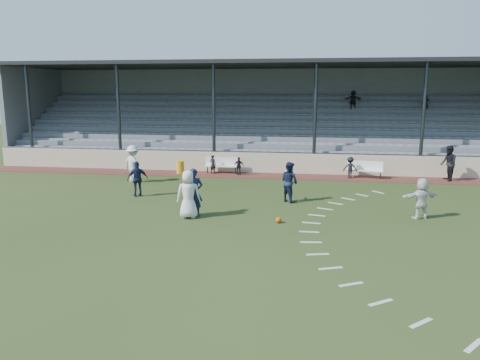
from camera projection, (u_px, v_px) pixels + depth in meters
The scene contains 19 objects.
ground at pixel (229, 228), 16.88m from camera, with size 90.00×90.00×0.00m, color #293817.
cinder_track at pixel (261, 176), 27.07m from camera, with size 34.00×2.00×0.02m, color #4E241F.
retaining_wall at pixel (263, 163), 27.97m from camera, with size 34.00×0.18×1.20m, color beige.
bench_left at pixel (222, 164), 27.75m from camera, with size 2.00×0.47×0.95m.
bench_right at pixel (365, 168), 26.29m from camera, with size 2.04×0.87×0.95m.
trash_bin at pixel (180, 167), 27.71m from camera, with size 0.46×0.46×0.74m, color gold.
football at pixel (279, 220), 17.56m from camera, with size 0.23×0.23×0.23m, color #C14C0B.
player_white_lead at pixel (188, 194), 18.08m from camera, with size 0.92×0.60×1.89m, color silver.
player_navy_lead at pixel (194, 192), 18.41m from camera, with size 0.69×0.45×1.89m, color #151E3B.
player_navy_mid at pixel (289, 182), 20.75m from camera, with size 0.87×0.68×1.80m, color #151E3B.
player_white_wing at pixel (133, 164), 25.01m from camera, with size 1.29×0.74×1.99m, color silver.
player_navy_wing at pixel (138, 179), 21.79m from camera, with size 0.97×0.40×1.65m, color #151E3B.
player_white_back at pixel (421, 198), 18.05m from camera, with size 1.48×0.47×1.60m, color silver.
official at pixel (448, 163), 25.35m from camera, with size 0.94×0.73×1.94m, color black.
sub_left_near at pixel (213, 164), 27.58m from camera, with size 0.40×0.27×1.11m, color black.
sub_left_far at pixel (239, 166), 27.18m from camera, with size 0.61×0.25×1.04m, color black.
sub_right at pixel (350, 168), 26.16m from camera, with size 0.77×0.44×1.20m, color black.
grandstand at pixel (270, 129), 32.23m from camera, with size 34.60×9.00×6.61m.
penalty_arc at pixel (346, 234), 16.27m from camera, with size 3.89×14.63×0.01m.
Camera 1 is at (2.84, -15.99, 4.96)m, focal length 35.00 mm.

